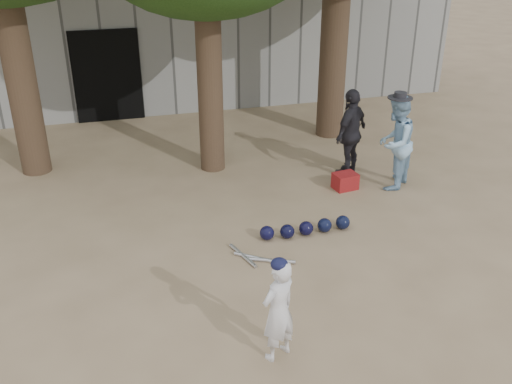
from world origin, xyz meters
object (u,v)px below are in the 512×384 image
object	(u,v)px
spectator_dark	(351,133)
red_bag	(345,181)
boy_player	(278,311)
spectator_blue	(395,143)

from	to	relation	value
spectator_dark	red_bag	bearing A→B (deg)	23.94
spectator_dark	red_bag	distance (m)	0.97
boy_player	red_bag	world-z (taller)	boy_player
spectator_blue	spectator_dark	distance (m)	0.91
boy_player	spectator_blue	distance (m)	5.11
boy_player	spectator_dark	size ratio (longest dim) A/B	0.75
boy_player	spectator_dark	world-z (taller)	spectator_dark
boy_player	spectator_blue	bearing A→B (deg)	-159.64
spectator_dark	spectator_blue	bearing A→B (deg)	89.04
spectator_blue	red_bag	xyz separation A→B (m)	(-0.86, 0.15, -0.72)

